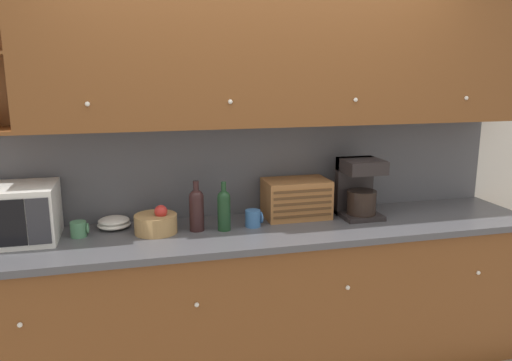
{
  "coord_description": "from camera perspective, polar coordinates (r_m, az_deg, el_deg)",
  "views": [
    {
      "loc": [
        -0.73,
        -3.12,
        1.88
      ],
      "look_at": [
        0.0,
        -0.23,
        1.22
      ],
      "focal_mm": 35.0,
      "sensor_mm": 36.0,
      "label": 1
    }
  ],
  "objects": [
    {
      "name": "microwave",
      "position": [
        3.07,
        -26.5,
        -3.46
      ],
      "size": [
        0.52,
        0.38,
        0.31
      ],
      "color": "silver",
      "rests_on": "counter_unit"
    },
    {
      "name": "bread_box",
      "position": [
        3.23,
        4.61,
        -2.05
      ],
      "size": [
        0.41,
        0.27,
        0.25
      ],
      "color": "#996033",
      "rests_on": "counter_unit"
    },
    {
      "name": "backsplash_panel",
      "position": [
        3.26,
        -0.97,
        1.34
      ],
      "size": [
        3.5,
        0.01,
        0.6
      ],
      "color": "#4C4C51",
      "rests_on": "counter_unit"
    },
    {
      "name": "wine_bottle",
      "position": [
        2.96,
        -3.69,
        -3.2
      ],
      "size": [
        0.08,
        0.08,
        0.3
      ],
      "color": "#19381E",
      "rests_on": "counter_unit"
    },
    {
      "name": "second_wine_bottle",
      "position": [
        2.97,
        -6.81,
        -3.14
      ],
      "size": [
        0.09,
        0.09,
        0.3
      ],
      "color": "black",
      "rests_on": "counter_unit"
    },
    {
      "name": "mug_blue_second",
      "position": [
        3.03,
        -19.57,
        -5.26
      ],
      "size": [
        0.1,
        0.09,
        0.09
      ],
      "color": "#4C845B",
      "rests_on": "counter_unit"
    },
    {
      "name": "coffee_maker",
      "position": [
        3.28,
        11.7,
        -0.82
      ],
      "size": [
        0.25,
        0.26,
        0.38
      ],
      "color": "black",
      "rests_on": "counter_unit"
    },
    {
      "name": "fruit_basket",
      "position": [
        2.98,
        -11.34,
        -4.78
      ],
      "size": [
        0.25,
        0.25,
        0.17
      ],
      "color": "#A87F4C",
      "rests_on": "counter_unit"
    },
    {
      "name": "wall_back",
      "position": [
        3.29,
        -1.12,
        2.36
      ],
      "size": [
        5.9,
        0.06,
        2.6
      ],
      "color": "white",
      "rests_on": "ground_plane"
    },
    {
      "name": "mug",
      "position": [
        3.04,
        -0.3,
        -4.34
      ],
      "size": [
        0.11,
        0.09,
        0.1
      ],
      "color": "#38669E",
      "rests_on": "counter_unit"
    },
    {
      "name": "counter_unit",
      "position": [
        3.21,
        0.45,
        -13.42
      ],
      "size": [
        3.52,
        0.69,
        0.95
      ],
      "color": "brown",
      "rests_on": "ground_plane"
    },
    {
      "name": "bowl_stack_on_counter",
      "position": [
        3.14,
        -15.93,
        -4.65
      ],
      "size": [
        0.2,
        0.2,
        0.07
      ],
      "color": "silver",
      "rests_on": "counter_unit"
    },
    {
      "name": "upper_cabinets",
      "position": [
        3.1,
        2.83,
        14.38
      ],
      "size": [
        3.5,
        0.34,
        0.87
      ],
      "color": "brown",
      "rests_on": "backsplash_panel"
    },
    {
      "name": "ground_plane",
      "position": [
        3.72,
        -0.92,
        -17.84
      ],
      "size": [
        24.0,
        24.0,
        0.0
      ],
      "primitive_type": "plane",
      "color": "slate"
    }
  ]
}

